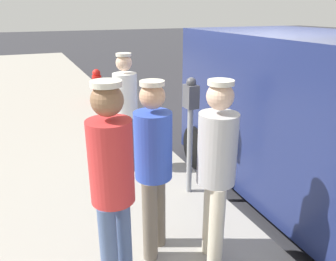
# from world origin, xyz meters

# --- Properties ---
(ground_plane) EXTENTS (80.00, 80.00, 0.00)m
(ground_plane) POSITION_xyz_m (0.00, 0.00, 0.00)
(ground_plane) COLOR #2D2D33
(sidewalk_slab) EXTENTS (5.00, 32.00, 0.15)m
(sidewalk_slab) POSITION_xyz_m (3.50, 0.00, 0.07)
(sidewalk_slab) COLOR #9E998E
(sidewalk_slab) RESTS_ON ground
(parking_meter_near) EXTENTS (0.14, 0.18, 1.52)m
(parking_meter_near) POSITION_xyz_m (1.35, 0.41, 1.18)
(parking_meter_near) COLOR gray
(parking_meter_near) RESTS_ON sidewalk_slab
(pedestrian_in_blue) EXTENTS (0.34, 0.34, 1.71)m
(pedestrian_in_blue) POSITION_xyz_m (2.18, 1.29, 1.13)
(pedestrian_in_blue) COLOR #726656
(pedestrian_in_blue) RESTS_ON sidewalk_slab
(pedestrian_in_gray) EXTENTS (0.34, 0.35, 1.74)m
(pedestrian_in_gray) POSITION_xyz_m (1.73, 1.62, 1.15)
(pedestrian_in_gray) COLOR beige
(pedestrian_in_gray) RESTS_ON sidewalk_slab
(pedestrian_in_red) EXTENTS (0.34, 0.34, 1.81)m
(pedestrian_in_red) POSITION_xyz_m (2.64, 1.60, 1.20)
(pedestrian_in_red) COLOR #4C608C
(pedestrian_in_red) RESTS_ON sidewalk_slab
(pedestrian_in_white) EXTENTS (0.34, 0.34, 1.71)m
(pedestrian_in_white) POSITION_xyz_m (1.87, -0.58, 1.13)
(pedestrian_in_white) COLOR #4C608C
(pedestrian_in_white) RESTS_ON sidewalk_slab
(fire_hydrant) EXTENTS (0.24, 0.24, 0.86)m
(fire_hydrant) POSITION_xyz_m (1.45, -4.56, 0.57)
(fire_hydrant) COLOR red
(fire_hydrant) RESTS_ON sidewalk_slab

